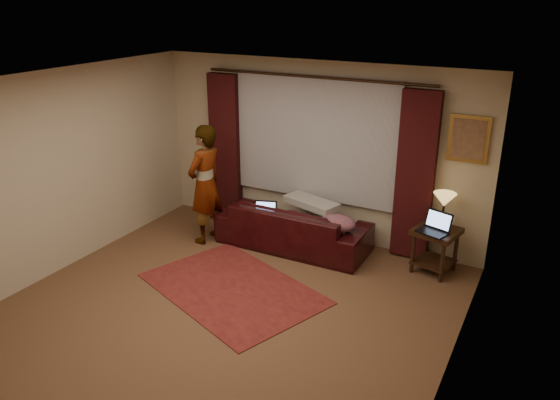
% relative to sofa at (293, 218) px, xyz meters
% --- Properties ---
extents(floor, '(5.00, 5.00, 0.01)m').
position_rel_sofa_xyz_m(floor, '(0.07, -1.92, -0.44)').
color(floor, brown).
rests_on(floor, ground).
extents(ceiling, '(5.00, 5.00, 0.02)m').
position_rel_sofa_xyz_m(ceiling, '(0.07, -1.92, 2.16)').
color(ceiling, silver).
rests_on(ceiling, ground).
extents(wall_back, '(5.00, 0.02, 2.60)m').
position_rel_sofa_xyz_m(wall_back, '(0.07, 0.58, 0.86)').
color(wall_back, '#BFB093').
rests_on(wall_back, ground).
extents(wall_front, '(5.00, 0.02, 2.60)m').
position_rel_sofa_xyz_m(wall_front, '(0.07, -4.42, 0.86)').
color(wall_front, '#BFB093').
rests_on(wall_front, ground).
extents(wall_left, '(0.02, 5.00, 2.60)m').
position_rel_sofa_xyz_m(wall_left, '(-2.43, -1.92, 0.86)').
color(wall_left, '#BFB093').
rests_on(wall_left, ground).
extents(wall_right, '(0.02, 5.00, 2.60)m').
position_rel_sofa_xyz_m(wall_right, '(2.57, -1.92, 0.86)').
color(wall_right, '#BFB093').
rests_on(wall_right, ground).
extents(sheer_curtain, '(2.50, 0.05, 1.80)m').
position_rel_sofa_xyz_m(sheer_curtain, '(0.07, 0.52, 1.06)').
color(sheer_curtain, '#A2A2AA').
rests_on(sheer_curtain, wall_back).
extents(drape_left, '(0.50, 0.14, 2.30)m').
position_rel_sofa_xyz_m(drape_left, '(-1.43, 0.47, 0.74)').
color(drape_left, '#340D0E').
rests_on(drape_left, floor).
extents(drape_right, '(0.50, 0.14, 2.30)m').
position_rel_sofa_xyz_m(drape_right, '(1.57, 0.47, 0.74)').
color(drape_right, '#340D0E').
rests_on(drape_right, floor).
extents(curtain_rod, '(0.04, 0.04, 3.40)m').
position_rel_sofa_xyz_m(curtain_rod, '(0.07, 0.47, 1.94)').
color(curtain_rod, black).
rests_on(curtain_rod, wall_back).
extents(picture_frame, '(0.50, 0.04, 0.60)m').
position_rel_sofa_xyz_m(picture_frame, '(2.17, 0.55, 1.31)').
color(picture_frame, '#B0823C').
rests_on(picture_frame, wall_back).
extents(sofa, '(2.18, 0.95, 0.88)m').
position_rel_sofa_xyz_m(sofa, '(0.00, 0.00, 0.00)').
color(sofa, black).
rests_on(sofa, floor).
extents(throw_blanket, '(0.89, 0.56, 0.10)m').
position_rel_sofa_xyz_m(throw_blanket, '(0.19, 0.20, 0.45)').
color(throw_blanket, '#A09E99').
rests_on(throw_blanket, sofa).
extents(clothing_pile, '(0.55, 0.46, 0.21)m').
position_rel_sofa_xyz_m(clothing_pile, '(0.72, -0.09, 0.10)').
color(clothing_pile, '#7D4858').
rests_on(clothing_pile, sofa).
extents(laptop_sofa, '(0.41, 0.43, 0.23)m').
position_rel_sofa_xyz_m(laptop_sofa, '(-0.35, -0.22, 0.11)').
color(laptop_sofa, black).
rests_on(laptop_sofa, sofa).
extents(area_rug, '(2.59, 2.17, 0.01)m').
position_rel_sofa_xyz_m(area_rug, '(-0.12, -1.44, -0.43)').
color(area_rug, maroon).
rests_on(area_rug, floor).
extents(end_table, '(0.63, 0.63, 0.61)m').
position_rel_sofa_xyz_m(end_table, '(1.97, 0.20, -0.13)').
color(end_table, black).
rests_on(end_table, floor).
extents(tiffany_lamp, '(0.30, 0.30, 0.47)m').
position_rel_sofa_xyz_m(tiffany_lamp, '(2.01, 0.30, 0.41)').
color(tiffany_lamp, '#A8874B').
rests_on(tiffany_lamp, end_table).
extents(laptop_table, '(0.47, 0.49, 0.26)m').
position_rel_sofa_xyz_m(laptop_table, '(1.95, 0.05, 0.30)').
color(laptop_table, black).
rests_on(laptop_table, end_table).
extents(person, '(0.56, 0.56, 1.75)m').
position_rel_sofa_xyz_m(person, '(-1.22, -0.39, 0.44)').
color(person, '#A09E99').
rests_on(person, floor).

